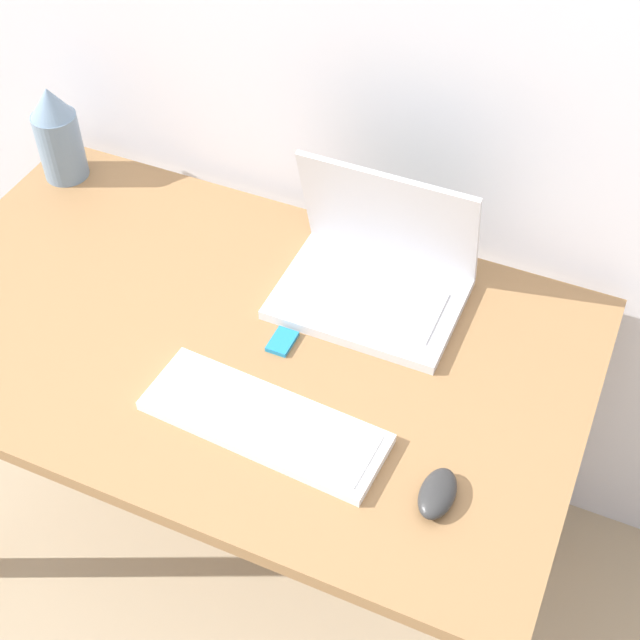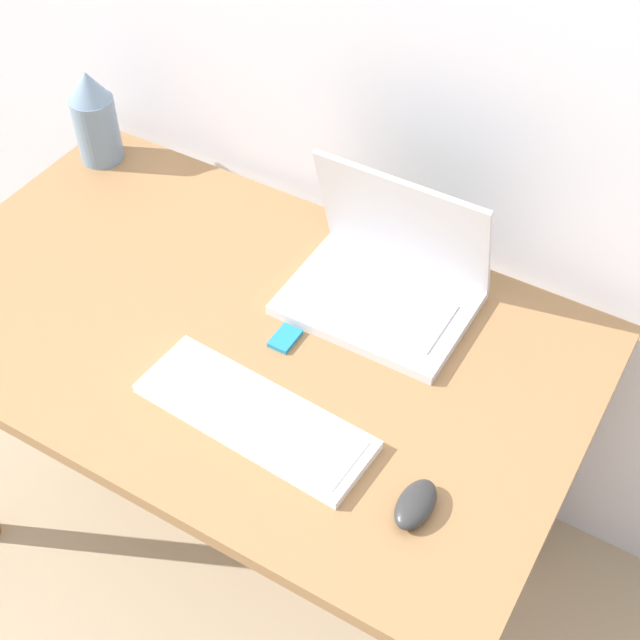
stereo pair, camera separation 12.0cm
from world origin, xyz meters
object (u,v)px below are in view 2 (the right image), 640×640
object	(u,v)px
laptop	(387,275)
vase	(95,117)
keyboard	(255,416)
mp3_player	(285,338)
mouse	(416,504)

from	to	relation	value
laptop	vase	bearing A→B (deg)	174.71
vase	keyboard	bearing A→B (deg)	-32.26
laptop	keyboard	world-z (taller)	laptop
laptop	keyboard	xyz separation A→B (m)	(-0.05, -0.36, -0.04)
keyboard	mp3_player	xyz separation A→B (m)	(-0.05, 0.17, -0.01)
vase	mp3_player	xyz separation A→B (m)	(0.63, -0.26, -0.10)
mp3_player	keyboard	bearing A→B (deg)	-73.81
mouse	vase	distance (m)	1.09
laptop	mouse	world-z (taller)	laptop
laptop	mp3_player	distance (m)	0.22
keyboard	vase	xyz separation A→B (m)	(-0.68, 0.43, 0.09)
mouse	mp3_player	distance (m)	0.40
vase	mp3_player	size ratio (longest dim) A/B	3.57
keyboard	mp3_player	size ratio (longest dim) A/B	7.03
mouse	mp3_player	bearing A→B (deg)	151.17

